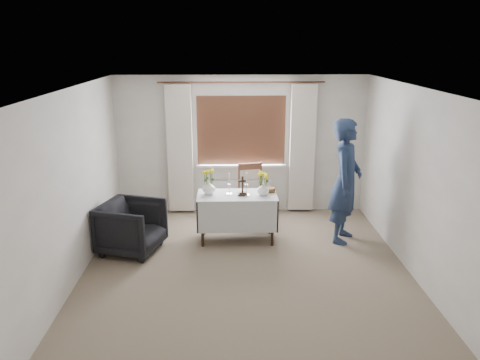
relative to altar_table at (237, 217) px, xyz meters
name	(u,v)px	position (x,y,z in m)	size (l,w,h in m)	color
ground	(246,273)	(0.10, -1.13, -0.38)	(5.00, 5.00, 0.00)	#82735A
altar_table	(237,217)	(0.00, 0.00, 0.00)	(1.24, 0.64, 0.76)	silver
wooden_chair	(253,194)	(0.30, 0.81, 0.13)	(0.47, 0.47, 1.02)	#54301C
armchair	(132,227)	(-1.59, -0.37, 0.01)	(0.83, 0.85, 0.78)	black
person	(346,181)	(1.69, -0.03, 0.60)	(0.71, 0.47, 1.95)	navy
radiator	(241,196)	(0.10, 1.29, -0.08)	(1.10, 0.10, 0.60)	silver
wooden_cross	(243,186)	(0.08, -0.04, 0.54)	(0.15, 0.10, 0.31)	black
candlestick_left	(229,184)	(-0.12, 0.03, 0.55)	(0.10, 0.10, 0.34)	white
candlestick_right	(246,184)	(0.14, -0.04, 0.56)	(0.10, 0.10, 0.37)	white
flower_vase_left	(209,188)	(-0.44, 0.04, 0.49)	(0.20, 0.20, 0.21)	white
flower_vase_right	(263,189)	(0.40, -0.03, 0.48)	(0.19, 0.19, 0.20)	white
wicker_basket	(270,190)	(0.52, 0.13, 0.42)	(0.18, 0.18, 0.07)	brown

